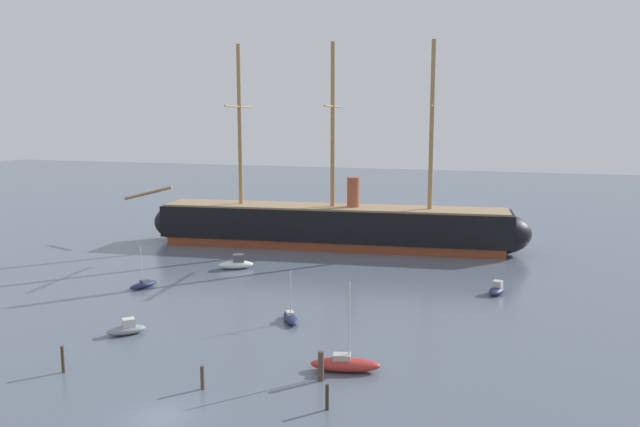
% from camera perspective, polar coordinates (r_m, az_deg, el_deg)
% --- Properties ---
extents(ground_plane, '(400.00, 400.00, 0.00)m').
position_cam_1_polar(ground_plane, '(43.29, -14.36, -17.52)').
color(ground_plane, slate).
extents(tall_ship, '(61.51, 15.46, 29.61)m').
position_cam_1_polar(tall_ship, '(92.60, 1.14, -1.10)').
color(tall_ship, brown).
rests_on(tall_ship, ground).
extents(motorboat_foreground_left, '(3.38, 3.37, 1.41)m').
position_cam_1_polar(motorboat_foreground_left, '(58.83, -17.16, -9.98)').
color(motorboat_foreground_left, gray).
rests_on(motorboat_foreground_left, ground).
extents(sailboat_foreground_right, '(5.53, 2.77, 6.91)m').
position_cam_1_polar(sailboat_foreground_right, '(48.66, 2.30, -13.47)').
color(sailboat_foreground_right, '#B22D28').
rests_on(sailboat_foreground_right, ground).
extents(sailboat_near_centre, '(2.99, 3.83, 4.95)m').
position_cam_1_polar(sailboat_near_centre, '(59.63, -2.70, -9.42)').
color(sailboat_near_centre, '#1E284C').
rests_on(sailboat_near_centre, ground).
extents(sailboat_mid_left, '(2.13, 3.83, 4.77)m').
position_cam_1_polar(sailboat_mid_left, '(73.69, -15.74, -6.22)').
color(sailboat_mid_left, '#1E284C').
rests_on(sailboat_mid_left, ground).
extents(motorboat_alongside_bow, '(4.69, 3.76, 1.84)m').
position_cam_1_polar(motorboat_alongside_bow, '(80.50, -7.61, -4.53)').
color(motorboat_alongside_bow, silver).
rests_on(motorboat_alongside_bow, ground).
extents(motorboat_alongside_stern, '(2.08, 3.60, 1.42)m').
position_cam_1_polar(motorboat_alongside_stern, '(71.25, 15.78, -6.65)').
color(motorboat_alongside_stern, '#1E284C').
rests_on(motorboat_alongside_stern, ground).
extents(motorboat_far_left, '(2.87, 4.55, 1.77)m').
position_cam_1_polar(motorboat_far_left, '(101.81, -10.14, -1.83)').
color(motorboat_far_left, silver).
rests_on(motorboat_far_left, ground).
extents(dinghy_distant_centre, '(1.85, 2.39, 0.52)m').
position_cam_1_polar(dinghy_distant_centre, '(101.21, 6.91, -2.02)').
color(dinghy_distant_centre, '#B22D28').
rests_on(dinghy_distant_centre, ground).
extents(mooring_piling_nearest, '(0.42, 0.42, 2.21)m').
position_cam_1_polar(mooring_piling_nearest, '(46.83, 0.09, -13.69)').
color(mooring_piling_nearest, '#4C3D2D').
rests_on(mooring_piling_nearest, ground).
extents(mooring_piling_left_pair, '(0.25, 0.25, 2.05)m').
position_cam_1_polar(mooring_piling_left_pair, '(51.95, -22.32, -12.15)').
color(mooring_piling_left_pair, '#423323').
rests_on(mooring_piling_left_pair, ground).
extents(mooring_piling_right_pair, '(0.28, 0.28, 1.71)m').
position_cam_1_polar(mooring_piling_right_pair, '(46.33, -10.63, -14.44)').
color(mooring_piling_right_pair, '#4C3D2D').
rests_on(mooring_piling_right_pair, ground).
extents(mooring_piling_midwater, '(0.24, 0.24, 1.74)m').
position_cam_1_polar(mooring_piling_midwater, '(42.68, 0.65, -16.34)').
color(mooring_piling_midwater, '#382B1E').
rests_on(mooring_piling_midwater, ground).
extents(seagull_in_flight, '(1.14, 0.41, 0.13)m').
position_cam_1_polar(seagull_in_flight, '(64.24, 8.28, 1.21)').
color(seagull_in_flight, silver).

